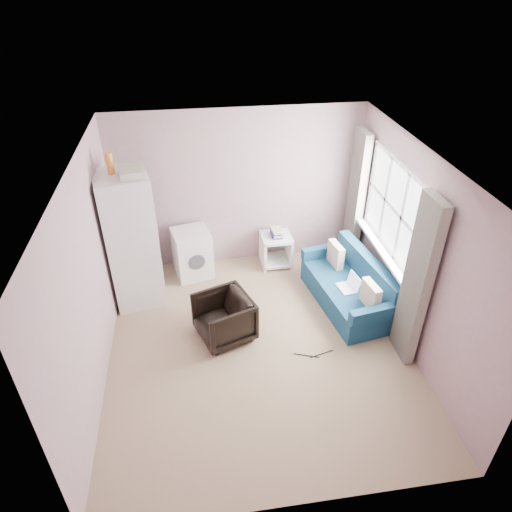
{
  "coord_description": "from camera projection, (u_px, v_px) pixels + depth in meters",
  "views": [
    {
      "loc": [
        -0.67,
        -4.27,
        4.25
      ],
      "look_at": [
        0.05,
        0.6,
        1.0
      ],
      "focal_mm": 32.0,
      "sensor_mm": 36.0,
      "label": 1
    }
  ],
  "objects": [
    {
      "name": "side_table",
      "position": [
        276.0,
        248.0,
        7.37
      ],
      "size": [
        0.49,
        0.49,
        0.65
      ],
      "rotation": [
        0.0,
        0.0,
        0.03
      ],
      "color": "white",
      "rests_on": "ground"
    },
    {
      "name": "floor_cables",
      "position": [
        314.0,
        355.0,
        5.8
      ],
      "size": [
        0.52,
        0.13,
        0.01
      ],
      "rotation": [
        0.0,
        0.0,
        -0.0
      ],
      "color": "black",
      "rests_on": "ground"
    },
    {
      "name": "fridge",
      "position": [
        131.0,
        240.0,
        6.24
      ],
      "size": [
        0.8,
        0.79,
        2.23
      ],
      "rotation": [
        0.0,
        0.0,
        0.2
      ],
      "color": "silver",
      "rests_on": "ground"
    },
    {
      "name": "window_dressing",
      "position": [
        382.0,
        235.0,
        6.14
      ],
      "size": [
        0.17,
        2.62,
        2.18
      ],
      "color": "white",
      "rests_on": "ground"
    },
    {
      "name": "armchair",
      "position": [
        224.0,
        316.0,
        5.91
      ],
      "size": [
        0.81,
        0.84,
        0.68
      ],
      "primitive_type": "imported",
      "rotation": [
        0.0,
        0.0,
        -1.23
      ],
      "color": "black",
      "rests_on": "ground"
    },
    {
      "name": "sofa",
      "position": [
        350.0,
        288.0,
        6.53
      ],
      "size": [
        1.02,
        1.76,
        0.74
      ],
      "rotation": [
        0.0,
        0.0,
        0.17
      ],
      "color": "navy",
      "rests_on": "ground"
    },
    {
      "name": "room",
      "position": [
        261.0,
        266.0,
        5.27
      ],
      "size": [
        3.84,
        4.24,
        2.54
      ],
      "color": "#997F64",
      "rests_on": "ground"
    },
    {
      "name": "washing_machine",
      "position": [
        192.0,
        252.0,
        7.08
      ],
      "size": [
        0.65,
        0.65,
        0.76
      ],
      "rotation": [
        0.0,
        0.0,
        0.23
      ],
      "color": "silver",
      "rests_on": "ground"
    }
  ]
}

